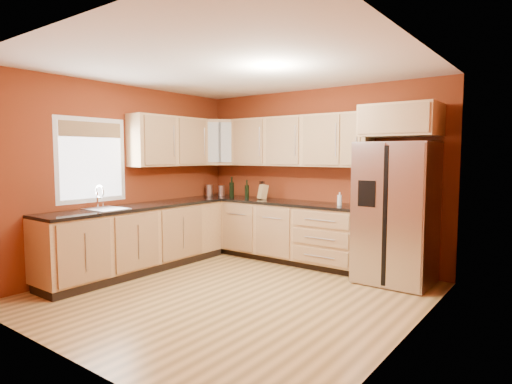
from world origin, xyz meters
The scene contains 23 objects.
floor centered at (0.00, 0.00, 0.00)m, with size 4.00×4.00×0.00m, color olive.
ceiling centered at (0.00, 0.00, 2.60)m, with size 4.00×4.00×0.00m, color white.
wall_back centered at (0.00, 2.00, 1.30)m, with size 4.00×0.04×2.60m, color maroon.
wall_front centered at (0.00, -2.00, 1.30)m, with size 4.00×0.04×2.60m, color maroon.
wall_left centered at (-2.00, 0.00, 1.30)m, with size 0.04×4.00×2.60m, color maroon.
wall_right centered at (2.00, 0.00, 1.30)m, with size 0.04×4.00×2.60m, color maroon.
base_cabinets_back centered at (-0.55, 1.70, 0.44)m, with size 2.90×0.60×0.88m, color #AB7A53.
base_cabinets_left centered at (-1.70, 0.00, 0.44)m, with size 0.60×2.80×0.88m, color #AB7A53.
countertop_back centered at (-0.55, 1.69, 0.90)m, with size 2.90×0.62×0.04m, color black.
countertop_left centered at (-1.69, 0.00, 0.90)m, with size 0.62×2.80×0.04m, color black.
upper_cabinets_back centered at (-0.25, 1.83, 1.83)m, with size 2.30×0.33×0.75m, color #AB7A53.
upper_cabinets_left centered at (-1.83, 0.72, 1.83)m, with size 0.33×1.35×0.75m, color #AB7A53.
corner_upper_cabinet centered at (-1.67, 1.67, 1.83)m, with size 0.62×0.33×0.75m, color #AB7A53.
over_fridge_cabinet centered at (1.35, 1.70, 2.05)m, with size 0.92×0.60×0.40m, color #AB7A53.
refrigerator centered at (1.35, 1.62, 0.89)m, with size 0.90×0.75×1.78m, color #B6B6BB.
window centered at (-1.98, -0.50, 1.55)m, with size 0.03×0.90×1.00m, color white.
sink_faucet centered at (-1.69, -0.50, 1.07)m, with size 0.50×0.42×0.30m, color white, non-canonical shape.
canister_left centered at (-1.68, 1.74, 1.01)m, with size 0.11×0.11×0.18m, color #B6B6BB.
canister_right centered at (-1.85, 1.61, 1.02)m, with size 0.12×0.12×0.19m, color #B6B6BB.
wine_bottle_a centered at (-1.41, 1.68, 1.09)m, with size 0.08×0.08×0.34m, color black, non-canonical shape.
wine_bottle_b centered at (-1.04, 1.62, 1.07)m, with size 0.07×0.07×0.30m, color black, non-canonical shape.
knife_block centered at (-0.80, 1.72, 1.04)m, with size 0.12×0.11×0.23m, color tan.
soap_dispenser centered at (0.54, 1.69, 1.01)m, with size 0.06×0.06×0.18m, color white.
Camera 1 is at (3.14, -3.72, 1.62)m, focal length 30.00 mm.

